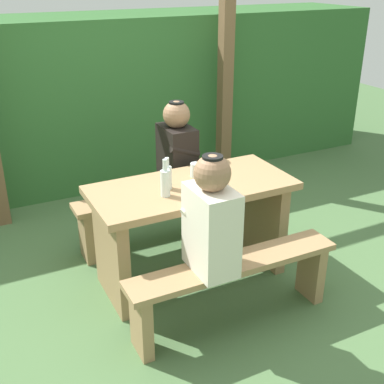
{
  "coord_description": "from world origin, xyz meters",
  "views": [
    {
      "loc": [
        -1.39,
        -2.78,
        2.09
      ],
      "look_at": [
        0.0,
        0.0,
        0.68
      ],
      "focal_mm": 46.54,
      "sensor_mm": 36.0,
      "label": 1
    }
  ],
  "objects_px": {
    "picnic_table": "(192,215)",
    "bench_near": "(234,279)",
    "person_white_shirt": "(211,219)",
    "bottle_left": "(167,177)",
    "bottle_right": "(165,182)",
    "drinking_glass": "(196,170)",
    "person_black_coat": "(177,150)",
    "bench_far": "(160,206)"
  },
  "relations": [
    {
      "from": "person_black_coat",
      "to": "bottle_left",
      "type": "distance_m",
      "value": 0.66
    },
    {
      "from": "bottle_left",
      "to": "bench_near",
      "type": "bearing_deg",
      "value": -73.24
    },
    {
      "from": "picnic_table",
      "to": "bench_far",
      "type": "relative_size",
      "value": 1.0
    },
    {
      "from": "bottle_left",
      "to": "bottle_right",
      "type": "bearing_deg",
      "value": -119.98
    },
    {
      "from": "drinking_glass",
      "to": "bottle_right",
      "type": "distance_m",
      "value": 0.39
    },
    {
      "from": "bench_far",
      "to": "person_white_shirt",
      "type": "relative_size",
      "value": 1.95
    },
    {
      "from": "person_white_shirt",
      "to": "person_black_coat",
      "type": "distance_m",
      "value": 1.2
    },
    {
      "from": "bench_near",
      "to": "bottle_left",
      "type": "distance_m",
      "value": 0.8
    },
    {
      "from": "bottle_left",
      "to": "drinking_glass",
      "type": "bearing_deg",
      "value": 21.72
    },
    {
      "from": "person_black_coat",
      "to": "drinking_glass",
      "type": "bearing_deg",
      "value": -98.6
    },
    {
      "from": "picnic_table",
      "to": "bench_near",
      "type": "bearing_deg",
      "value": -90.0
    },
    {
      "from": "bottle_right",
      "to": "picnic_table",
      "type": "bearing_deg",
      "value": 20.95
    },
    {
      "from": "bench_near",
      "to": "person_white_shirt",
      "type": "relative_size",
      "value": 1.95
    },
    {
      "from": "bench_far",
      "to": "bottle_left",
      "type": "height_order",
      "value": "bottle_left"
    },
    {
      "from": "bench_near",
      "to": "drinking_glass",
      "type": "bearing_deg",
      "value": 82.81
    },
    {
      "from": "person_black_coat",
      "to": "drinking_glass",
      "type": "height_order",
      "value": "person_black_coat"
    },
    {
      "from": "drinking_glass",
      "to": "bottle_left",
      "type": "relative_size",
      "value": 0.44
    },
    {
      "from": "bottle_right",
      "to": "bench_far",
      "type": "bearing_deg",
      "value": 70.55
    },
    {
      "from": "bench_near",
      "to": "person_white_shirt",
      "type": "distance_m",
      "value": 0.49
    },
    {
      "from": "bench_far",
      "to": "bottle_left",
      "type": "xyz_separation_m",
      "value": [
        -0.18,
        -0.57,
        0.5
      ]
    },
    {
      "from": "bench_far",
      "to": "picnic_table",
      "type": "bearing_deg",
      "value": -90.0
    },
    {
      "from": "drinking_glass",
      "to": "bottle_left",
      "type": "xyz_separation_m",
      "value": [
        -0.27,
        -0.11,
        0.04
      ]
    },
    {
      "from": "person_white_shirt",
      "to": "bottle_left",
      "type": "xyz_separation_m",
      "value": [
        -0.01,
        0.59,
        0.04
      ]
    },
    {
      "from": "person_white_shirt",
      "to": "drinking_glass",
      "type": "bearing_deg",
      "value": 69.89
    },
    {
      "from": "person_white_shirt",
      "to": "bottle_left",
      "type": "height_order",
      "value": "person_white_shirt"
    },
    {
      "from": "bench_far",
      "to": "person_black_coat",
      "type": "xyz_separation_m",
      "value": [
        0.16,
        -0.0,
        0.46
      ]
    },
    {
      "from": "picnic_table",
      "to": "bench_far",
      "type": "height_order",
      "value": "picnic_table"
    },
    {
      "from": "picnic_table",
      "to": "bench_near",
      "type": "height_order",
      "value": "picnic_table"
    },
    {
      "from": "picnic_table",
      "to": "bottle_right",
      "type": "xyz_separation_m",
      "value": [
        -0.24,
        -0.09,
        0.34
      ]
    },
    {
      "from": "bench_far",
      "to": "person_black_coat",
      "type": "bearing_deg",
      "value": -1.2
    },
    {
      "from": "bench_near",
      "to": "bottle_right",
      "type": "xyz_separation_m",
      "value": [
        -0.24,
        0.49,
        0.52
      ]
    },
    {
      "from": "person_white_shirt",
      "to": "person_black_coat",
      "type": "xyz_separation_m",
      "value": [
        0.32,
        1.15,
        0.0
      ]
    },
    {
      "from": "picnic_table",
      "to": "bench_near",
      "type": "relative_size",
      "value": 1.0
    },
    {
      "from": "bench_far",
      "to": "bottle_left",
      "type": "relative_size",
      "value": 6.4
    },
    {
      "from": "bottle_right",
      "to": "person_black_coat",
      "type": "bearing_deg",
      "value": 59.43
    },
    {
      "from": "bottle_left",
      "to": "bench_far",
      "type": "bearing_deg",
      "value": 72.62
    },
    {
      "from": "picnic_table",
      "to": "drinking_glass",
      "type": "height_order",
      "value": "drinking_glass"
    },
    {
      "from": "bottle_left",
      "to": "person_black_coat",
      "type": "bearing_deg",
      "value": 59.32
    },
    {
      "from": "drinking_glass",
      "to": "bottle_right",
      "type": "bearing_deg",
      "value": -147.39
    },
    {
      "from": "person_black_coat",
      "to": "person_white_shirt",
      "type": "bearing_deg",
      "value": -105.67
    },
    {
      "from": "bottle_left",
      "to": "bottle_right",
      "type": "height_order",
      "value": "bottle_right"
    },
    {
      "from": "person_white_shirt",
      "to": "bottle_right",
      "type": "xyz_separation_m",
      "value": [
        -0.07,
        0.49,
        0.06
      ]
    }
  ]
}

